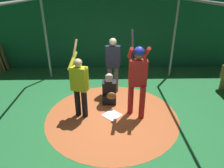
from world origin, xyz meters
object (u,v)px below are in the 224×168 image
visitor (80,84)px  batter (138,75)px  umpire (113,63)px  catcher (109,92)px  bat_rack (3,58)px  home_plate (112,115)px

visitor → batter: bearing=109.3°
batter → umpire: bearing=-157.1°
catcher → umpire: bearing=170.6°
visitor → bat_rack: visitor is taller
home_plate → bat_rack: (-3.56, -4.47, 0.48)m
umpire → batter: bearing=22.9°
batter → umpire: batter is taller
batter → umpire: 1.50m
umpire → visitor: 1.62m
bat_rack → home_plate: bearing=51.5°
umpire → bat_rack: 5.04m
catcher → bat_rack: bat_rack is taller
home_plate → umpire: (-1.39, 0.06, 1.00)m
home_plate → visitor: size_ratio=0.21×
home_plate → batter: size_ratio=0.19×
batter → bat_rack: (-3.54, -5.10, -0.69)m
catcher → umpire: umpire is taller
umpire → bat_rack: bearing=-115.6°
batter → catcher: bearing=-132.6°
catcher → home_plate: bearing=5.5°
bat_rack → visitor: bearing=46.0°
batter → bat_rack: size_ratio=2.12×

